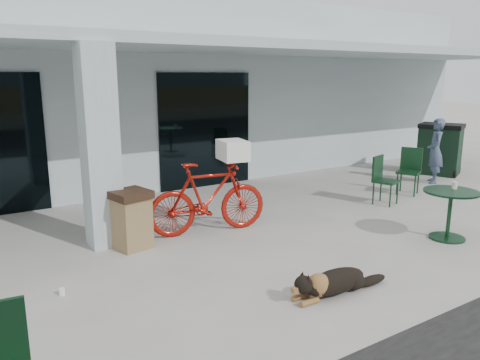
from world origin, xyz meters
TOP-DOWN VIEW (x-y plane):
  - ground at (0.00, 0.00)m, footprint 80.00×80.00m
  - building at (0.00, 8.50)m, footprint 22.00×7.00m
  - storefront_glass_right at (1.80, 4.98)m, footprint 2.40×0.06m
  - column at (-1.50, 2.30)m, footprint 0.50×0.50m
  - overhang at (0.00, 3.60)m, footprint 22.00×2.80m
  - bicycle at (0.15, 1.90)m, footprint 2.13×0.94m
  - laundry_basket at (0.60, 1.82)m, footprint 0.51×0.63m
  - dog at (0.35, -0.96)m, footprint 1.07×0.38m
  - cup_near_dog at (-2.50, 0.82)m, footprint 0.08×0.08m
  - cafe_table_far at (3.32, -0.50)m, footprint 1.04×1.04m
  - cafe_chair_far_a at (4.15, 1.50)m, footprint 0.58×0.61m
  - cafe_chair_far_b at (5.24, 1.80)m, footprint 0.67×0.65m
  - person at (6.74, 2.20)m, footprint 0.69×0.69m
  - cup_on_table at (3.49, -0.44)m, footprint 0.10×0.10m
  - trash_receptacle at (-1.20, 1.91)m, footprint 0.64×0.64m
  - wheeled_bin at (7.81, 2.80)m, footprint 1.21×1.32m

SIDE VIEW (x-z plane):
  - ground at x=0.00m, z-range 0.00..0.00m
  - cup_near_dog at x=-2.50m, z-range 0.00..0.09m
  - dog at x=0.35m, z-range 0.00..0.35m
  - cafe_table_far at x=3.32m, z-range 0.00..0.82m
  - trash_receptacle at x=-1.20m, z-range 0.00..0.92m
  - cafe_chair_far_a at x=4.15m, z-range 0.00..1.00m
  - cafe_chair_far_b at x=5.24m, z-range 0.00..1.04m
  - bicycle at x=0.15m, z-range 0.00..1.24m
  - wheeled_bin at x=7.81m, z-range 0.00..1.37m
  - person at x=6.74m, z-range 0.00..1.61m
  - cup_on_table at x=3.49m, z-range 0.82..0.93m
  - storefront_glass_right at x=1.80m, z-range 0.00..2.70m
  - laundry_basket at x=0.60m, z-range 1.24..1.57m
  - column at x=-1.50m, z-range 0.00..3.12m
  - building at x=0.00m, z-range 0.00..4.50m
  - overhang at x=0.00m, z-range 3.12..3.30m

